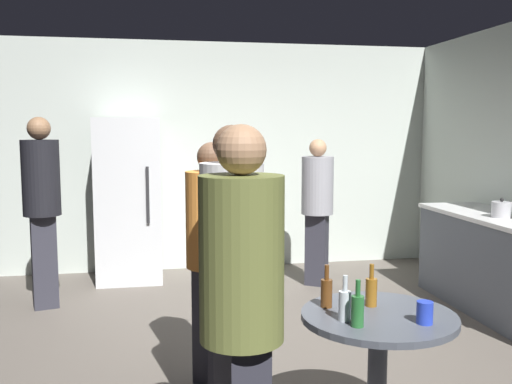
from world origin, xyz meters
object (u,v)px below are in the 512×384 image
object	(u,v)px
foreground_table	(378,333)
beer_bottle_clear	(345,304)
person_in_orange_shirt	(212,245)
person_in_gray_shirt	(317,201)
person_in_olive_shirt	(242,301)
kettle	(502,209)
person_in_white_shirt	(232,257)
beer_bottle_green	(358,310)
beer_bottle_amber	(371,291)
beer_bottle_brown	(326,292)
plastic_cup_blue	(425,313)
person_in_black_shirt	(42,197)
refrigerator	(129,200)

from	to	relation	value
foreground_table	beer_bottle_clear	bearing A→B (deg)	-160.73
person_in_orange_shirt	person_in_gray_shirt	size ratio (longest dim) A/B	1.01
foreground_table	person_in_gray_shirt	size ratio (longest dim) A/B	0.51
person_in_gray_shirt	person_in_olive_shirt	xyz separation A→B (m)	(-1.39, -3.58, 0.08)
kettle	person_in_white_shirt	bearing A→B (deg)	-149.85
beer_bottle_green	person_in_olive_shirt	size ratio (longest dim) A/B	0.14
beer_bottle_clear	person_in_white_shirt	xyz separation A→B (m)	(-0.51, 0.35, 0.18)
beer_bottle_amber	beer_bottle_green	xyz separation A→B (m)	(-0.18, -0.29, 0.00)
beer_bottle_brown	plastic_cup_blue	size ratio (longest dim) A/B	2.09
person_in_orange_shirt	person_in_black_shirt	xyz separation A→B (m)	(-1.39, 1.86, 0.12)
refrigerator	beer_bottle_clear	bearing A→B (deg)	-72.50
beer_bottle_amber	person_in_white_shirt	distance (m)	0.77
beer_bottle_brown	person_in_olive_shirt	world-z (taller)	person_in_olive_shirt
beer_bottle_clear	beer_bottle_green	bearing A→B (deg)	-68.55
beer_bottle_green	person_in_white_shirt	size ratio (longest dim) A/B	0.14
kettle	person_in_olive_shirt	world-z (taller)	person_in_olive_shirt
person_in_orange_shirt	person_in_black_shirt	distance (m)	2.32
beer_bottle_brown	beer_bottle_clear	world-z (taller)	same
beer_bottle_brown	person_in_gray_shirt	size ratio (longest dim) A/B	0.15
kettle	foreground_table	distance (m)	2.65
kettle	person_in_orange_shirt	size ratio (longest dim) A/B	0.15
beer_bottle_brown	beer_bottle_green	bearing A→B (deg)	-79.75
foreground_table	beer_bottle_clear	size ratio (longest dim) A/B	3.48
beer_bottle_amber	person_in_olive_shirt	size ratio (longest dim) A/B	0.14
person_in_orange_shirt	beer_bottle_brown	bearing A→B (deg)	-4.10
person_in_black_shirt	person_in_gray_shirt	bearing A→B (deg)	80.70
person_in_black_shirt	beer_bottle_brown	bearing A→B (deg)	20.42
plastic_cup_blue	beer_bottle_amber	bearing A→B (deg)	116.36
refrigerator	beer_bottle_amber	bearing A→B (deg)	-68.46
person_in_white_shirt	refrigerator	bearing A→B (deg)	144.58
refrigerator	beer_bottle_brown	distance (m)	3.71
refrigerator	kettle	xyz separation A→B (m)	(3.30, -1.87, 0.07)
person_in_orange_shirt	person_in_olive_shirt	distance (m)	1.43
beer_bottle_amber	person_in_olive_shirt	xyz separation A→B (m)	(-0.80, -0.61, 0.18)
refrigerator	beer_bottle_green	world-z (taller)	refrigerator
plastic_cup_blue	person_in_black_shirt	size ratio (longest dim) A/B	0.06
beer_bottle_brown	beer_bottle_amber	bearing A→B (deg)	-6.23
refrigerator	person_in_olive_shirt	bearing A→B (deg)	-81.78
person_in_orange_shirt	person_in_gray_shirt	world-z (taller)	person_in_orange_shirt
beer_bottle_green	plastic_cup_blue	size ratio (longest dim) A/B	2.09
plastic_cup_blue	person_in_olive_shirt	distance (m)	1.02
beer_bottle_clear	person_in_olive_shirt	world-z (taller)	person_in_olive_shirt
person_in_white_shirt	person_in_black_shirt	distance (m)	2.90
person_in_gray_shirt	person_in_white_shirt	xyz separation A→B (m)	(-1.32, -2.82, 0.08)
beer_bottle_clear	plastic_cup_blue	bearing A→B (deg)	-16.24
beer_bottle_green	person_in_olive_shirt	world-z (taller)	person_in_olive_shirt
person_in_olive_shirt	beer_bottle_clear	bearing A→B (deg)	23.18
person_in_orange_shirt	person_in_white_shirt	world-z (taller)	person_in_white_shirt
beer_bottle_amber	beer_bottle_clear	world-z (taller)	same
beer_bottle_amber	person_in_gray_shirt	distance (m)	3.03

